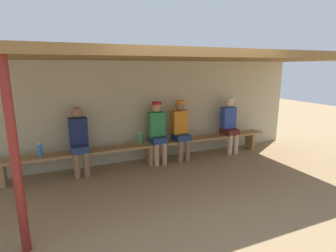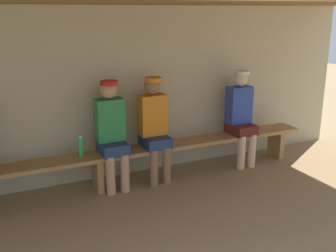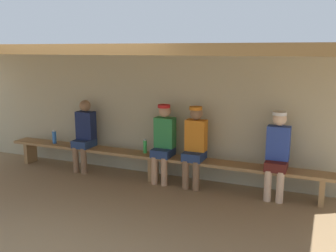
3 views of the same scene
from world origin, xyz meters
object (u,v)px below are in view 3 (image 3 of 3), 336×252
(player_near_post, at_px, (195,143))
(water_bottle_blue, at_px, (145,146))
(player_rightmost, at_px, (277,151))
(player_with_sunglasses, at_px, (84,133))
(water_bottle_green, at_px, (54,137))
(bench, at_px, (153,159))
(player_leftmost, at_px, (164,140))

(player_near_post, relative_size, water_bottle_blue, 5.42)
(player_rightmost, distance_m, water_bottle_blue, 2.27)
(player_with_sunglasses, bearing_deg, water_bottle_green, -179.05)
(water_bottle_green, bearing_deg, player_near_post, 0.24)
(bench, distance_m, player_with_sunglasses, 1.46)
(bench, distance_m, water_bottle_green, 2.13)
(water_bottle_blue, bearing_deg, player_near_post, -2.47)
(bench, distance_m, player_near_post, 0.84)
(player_with_sunglasses, height_order, water_bottle_green, player_with_sunglasses)
(player_with_sunglasses, bearing_deg, player_rightmost, 0.01)
(player_rightmost, height_order, water_bottle_green, player_rightmost)
(bench, relative_size, player_near_post, 4.46)
(player_near_post, bearing_deg, bench, -179.73)
(player_with_sunglasses, distance_m, player_near_post, 2.18)
(player_near_post, bearing_deg, player_leftmost, 180.00)
(bench, xyz_separation_m, water_bottle_blue, (-0.18, 0.04, 0.19))
(water_bottle_green, relative_size, water_bottle_blue, 1.05)
(player_near_post, height_order, water_bottle_green, player_near_post)
(player_leftmost, distance_m, water_bottle_green, 2.32)
(bench, bearing_deg, player_near_post, 0.27)
(player_leftmost, bearing_deg, water_bottle_blue, 173.84)
(water_bottle_green, bearing_deg, player_with_sunglasses, 0.95)
(player_near_post, relative_size, water_bottle_green, 5.17)
(water_bottle_green, bearing_deg, player_rightmost, 0.17)
(water_bottle_blue, bearing_deg, water_bottle_green, -178.45)
(bench, height_order, water_bottle_green, water_bottle_green)
(player_rightmost, height_order, player_near_post, same)
(bench, xyz_separation_m, water_bottle_green, (-2.12, -0.01, 0.20))
(player_leftmost, distance_m, water_bottle_blue, 0.41)
(player_leftmost, height_order, water_bottle_green, player_leftmost)
(player_with_sunglasses, relative_size, water_bottle_green, 5.13)
(water_bottle_green, bearing_deg, bench, 0.23)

